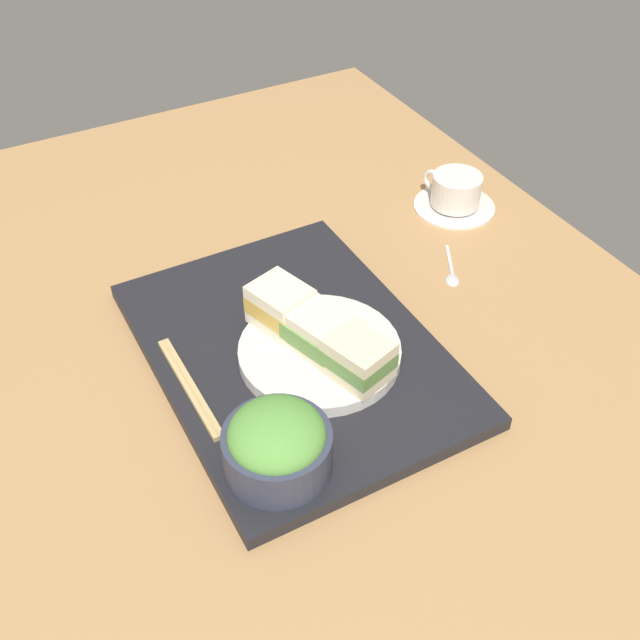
% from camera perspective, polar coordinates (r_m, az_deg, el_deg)
% --- Properties ---
extents(ground_plane, '(1.40, 1.00, 0.03)m').
position_cam_1_polar(ground_plane, '(1.03, -1.71, -1.93)').
color(ground_plane, tan).
extents(serving_tray, '(0.46, 0.34, 0.02)m').
position_cam_1_polar(serving_tray, '(0.99, -2.02, -2.37)').
color(serving_tray, black).
rests_on(serving_tray, ground_plane).
extents(sandwich_plate, '(0.20, 0.20, 0.02)m').
position_cam_1_polar(sandwich_plate, '(0.96, -0.13, -2.42)').
color(sandwich_plate, silver).
rests_on(sandwich_plate, serving_tray).
extents(sandwich_near, '(0.09, 0.08, 0.06)m').
position_cam_1_polar(sandwich_near, '(0.97, -2.93, 1.02)').
color(sandwich_near, '#EFE5C1').
rests_on(sandwich_near, sandwich_plate).
extents(sandwich_middle, '(0.09, 0.08, 0.05)m').
position_cam_1_polar(sandwich_middle, '(0.94, -0.13, -0.92)').
color(sandwich_middle, '#EFE5C1').
rests_on(sandwich_middle, sandwich_plate).
extents(sandwich_far, '(0.09, 0.08, 0.05)m').
position_cam_1_polar(sandwich_far, '(0.90, 2.87, -2.84)').
color(sandwich_far, beige).
rests_on(sandwich_far, sandwich_plate).
extents(salad_bowl, '(0.12, 0.12, 0.08)m').
position_cam_1_polar(salad_bowl, '(0.83, -3.21, -9.13)').
color(salad_bowl, '#33384C').
rests_on(salad_bowl, serving_tray).
extents(chopsticks_pair, '(0.18, 0.02, 0.01)m').
position_cam_1_polar(chopsticks_pair, '(0.94, -9.66, -4.93)').
color(chopsticks_pair, tan).
rests_on(chopsticks_pair, serving_tray).
extents(coffee_cup, '(0.13, 0.13, 0.06)m').
position_cam_1_polar(coffee_cup, '(1.27, 10.01, 9.23)').
color(coffee_cup, silver).
rests_on(coffee_cup, ground_plane).
extents(teaspoon, '(0.09, 0.06, 0.01)m').
position_cam_1_polar(teaspoon, '(1.13, 9.83, 3.39)').
color(teaspoon, silver).
rests_on(teaspoon, ground_plane).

